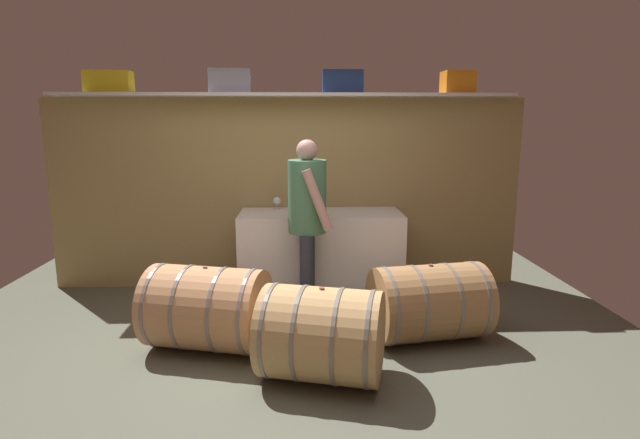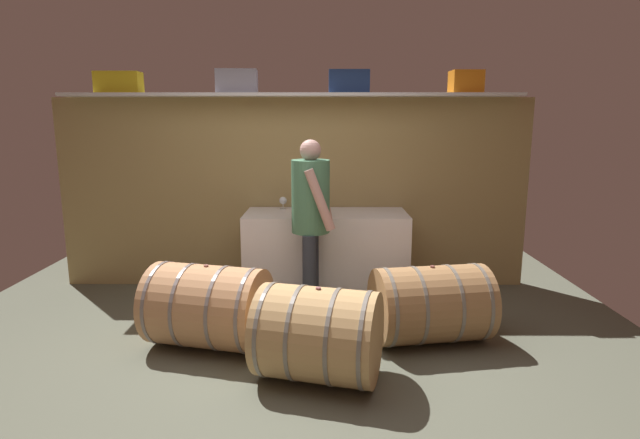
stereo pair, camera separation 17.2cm
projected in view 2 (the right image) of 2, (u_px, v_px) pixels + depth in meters
The scene contains 14 objects.
ground_plane at pixel (284, 343), 4.17m from camera, with size 6.20×7.29×0.02m, color #565A4A.
back_wall_panel at pixel (294, 193), 5.48m from camera, with size 5.00×0.10×2.02m, color #A08853.
high_shelf_board at pixel (292, 95), 5.13m from camera, with size 4.60×0.40×0.03m, color silver.
toolcase_yellow at pixel (119, 83), 5.12m from camera, with size 0.44×0.22×0.21m, color yellow.
toolcase_grey at pixel (237, 81), 5.11m from camera, with size 0.41×0.25×0.23m, color gray.
toolcase_navy at pixel (349, 82), 5.11m from camera, with size 0.40×0.23×0.23m, color navy.
toolcase_orange at pixel (466, 82), 5.10m from camera, with size 0.30×0.26×0.22m, color orange.
work_cabinet at pixel (326, 254), 5.20m from camera, with size 1.63×0.66×0.87m, color white.
wine_bottle_amber at pixel (315, 202), 4.92m from camera, with size 0.07×0.07×0.30m.
wine_glass at pixel (283, 201), 5.30m from camera, with size 0.08×0.08×0.13m.
wine_barrel_near at pixel (431, 304), 4.13m from camera, with size 1.00×0.77×0.64m.
wine_barrel_far at pixel (208, 306), 4.04m from camera, with size 1.03×0.86×0.67m.
wine_barrel_flank at pixel (318, 334), 3.51m from camera, with size 0.96×0.84×0.67m.
winemaker_pouring at pixel (311, 210), 4.57m from camera, with size 0.39×0.49×1.62m.
Camera 2 is at (0.31, -3.38, 1.79)m, focal length 28.54 mm.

